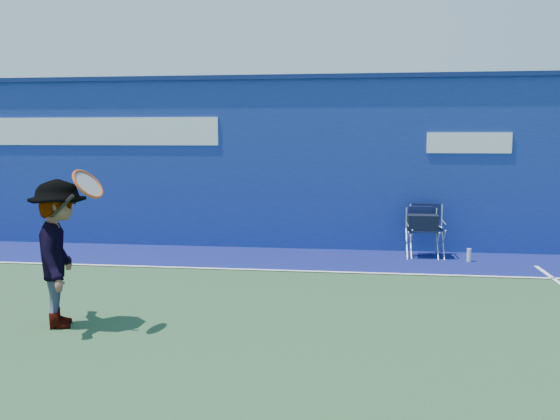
# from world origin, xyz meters

# --- Properties ---
(ground) EXTENTS (80.00, 80.00, 0.00)m
(ground) POSITION_xyz_m (0.00, 0.00, 0.00)
(ground) COLOR #264829
(ground) RESTS_ON ground
(stadium_wall) EXTENTS (24.00, 0.50, 3.08)m
(stadium_wall) POSITION_xyz_m (-0.00, 5.20, 1.55)
(stadium_wall) COLOR navy
(stadium_wall) RESTS_ON ground
(out_of_bounds_strip) EXTENTS (24.00, 1.80, 0.01)m
(out_of_bounds_strip) POSITION_xyz_m (0.00, 4.10, 0.00)
(out_of_bounds_strip) COLOR #0D1455
(out_of_bounds_strip) RESTS_ON ground
(court_lines) EXTENTS (24.00, 12.00, 0.01)m
(court_lines) POSITION_xyz_m (0.00, 0.60, 0.01)
(court_lines) COLOR white
(court_lines) RESTS_ON out_of_bounds_strip
(directors_chair_left) EXTENTS (0.50, 0.46, 0.84)m
(directors_chair_left) POSITION_xyz_m (2.82, 4.51, 0.36)
(directors_chair_left) COLOR silver
(directors_chair_left) RESTS_ON ground
(directors_chair_right) EXTENTS (0.53, 0.47, 0.88)m
(directors_chair_right) POSITION_xyz_m (2.90, 4.58, 0.28)
(directors_chair_right) COLOR silver
(directors_chair_right) RESTS_ON ground
(water_bottle) EXTENTS (0.07, 0.07, 0.22)m
(water_bottle) POSITION_xyz_m (3.53, 4.25, 0.11)
(water_bottle) COLOR silver
(water_bottle) RESTS_ON ground
(tennis_player) EXTENTS (1.02, 1.15, 1.68)m
(tennis_player) POSITION_xyz_m (-1.37, 0.35, 0.79)
(tennis_player) COLOR #EA4738
(tennis_player) RESTS_ON ground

